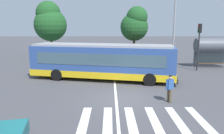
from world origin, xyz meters
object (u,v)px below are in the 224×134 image
parked_car_silver (113,56)px  city_transit_bus (102,61)px  background_tree_right (135,24)px  background_tree_left (50,22)px  traffic_light_far_corner (199,40)px  parked_car_black (154,56)px  parked_car_charcoal (93,55)px  parked_car_red (133,56)px  pedestrian_crossing_street (170,87)px  twin_arm_street_lamp (175,16)px  bus_stop_shelter (214,46)px

parked_car_silver → city_transit_bus: bearing=-96.3°
city_transit_bus → background_tree_right: bearing=71.7°
background_tree_left → background_tree_right: size_ratio=1.11×
city_transit_bus → traffic_light_far_corner: size_ratio=2.64×
parked_car_black → background_tree_right: bearing=119.5°
parked_car_charcoal → traffic_light_far_corner: size_ratio=0.95×
background_tree_left → parked_car_red: bearing=-20.3°
pedestrian_crossing_street → parked_car_charcoal: size_ratio=0.38×
city_transit_bus → parked_car_silver: city_transit_bus is taller
traffic_light_far_corner → twin_arm_street_lamp: 3.55m
parked_car_red → parked_car_black: bearing=2.1°
parked_car_charcoal → twin_arm_street_lamp: bearing=-26.2°
twin_arm_street_lamp → parked_car_black: bearing=106.9°
parked_car_black → background_tree_right: size_ratio=0.62×
traffic_light_far_corner → background_tree_left: (-17.72, 9.75, 1.94)m
traffic_light_far_corner → background_tree_right: 10.86m
bus_stop_shelter → background_tree_right: (-7.85, 7.60, 2.38)m
city_transit_bus → traffic_light_far_corner: bearing=20.6°
parked_car_charcoal → background_tree_right: background_tree_right is taller
bus_stop_shelter → twin_arm_street_lamp: 5.54m
traffic_light_far_corner → twin_arm_street_lamp: bearing=145.4°
pedestrian_crossing_street → bus_stop_shelter: bearing=54.6°
traffic_light_far_corner → twin_arm_street_lamp: size_ratio=0.52×
twin_arm_street_lamp → background_tree_right: (-3.32, 7.75, -0.81)m
city_transit_bus → parked_car_red: city_transit_bus is taller
parked_car_charcoal → background_tree_right: size_ratio=0.63×
pedestrian_crossing_street → parked_car_black: size_ratio=0.38×
city_transit_bus → parked_car_black: city_transit_bus is taller
bus_stop_shelter → background_tree_right: 11.18m
pedestrian_crossing_street → background_tree_right: (-0.03, 18.62, 3.83)m
background_tree_right → background_tree_left: bearing=177.6°
city_transit_bus → pedestrian_crossing_street: size_ratio=7.38×
parked_car_red → parked_car_charcoal: bearing=173.8°
traffic_light_far_corner → bus_stop_shelter: (2.36, 1.65, -0.80)m
parked_car_charcoal → parked_car_silver: bearing=-8.2°
background_tree_right → pedestrian_crossing_street: bearing=-89.9°
parked_car_black → twin_arm_street_lamp: twin_arm_street_lamp is taller
pedestrian_crossing_street → background_tree_left: bearing=122.7°
city_transit_bus → twin_arm_street_lamp: size_ratio=1.39×
pedestrian_crossing_street → twin_arm_street_lamp: (3.29, 10.86, 4.64)m
city_transit_bus → bus_stop_shelter: bus_stop_shelter is taller
parked_car_silver → traffic_light_far_corner: bearing=-32.8°
pedestrian_crossing_street → traffic_light_far_corner: size_ratio=0.36×
pedestrian_crossing_street → parked_car_black: bearing=82.1°
parked_car_silver → bus_stop_shelter: bearing=-19.8°
parked_car_charcoal → bus_stop_shelter: size_ratio=1.14×
parked_car_charcoal → background_tree_left: 8.60m
background_tree_left → parked_car_black: bearing=-16.4°
traffic_light_far_corner → background_tree_left: bearing=151.2°
parked_car_black → traffic_light_far_corner: bearing=-58.5°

